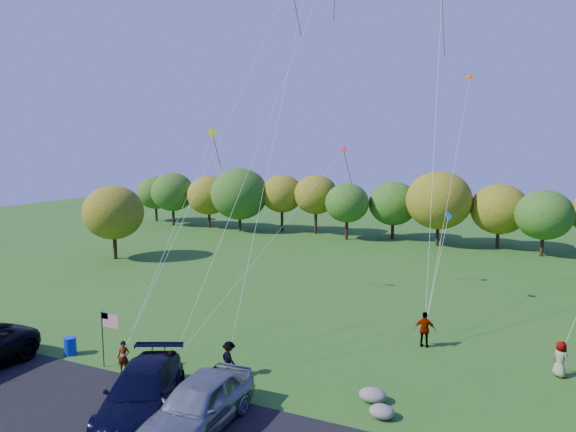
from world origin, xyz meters
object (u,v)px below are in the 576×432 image
Objects in this scene: flyer_c at (229,359)px; flyer_e at (560,359)px; minivan_navy at (141,392)px; flyer_d at (425,330)px; flyer_a at (124,357)px; minivan_silver at (198,404)px; flyer_b at (172,368)px; trash_barrel at (70,346)px.

flyer_c is 15.32m from flyer_e.
flyer_d reaches higher than minivan_navy.
minivan_silver is at bearing -48.69° from flyer_a.
minivan_silver is 3.50× the size of flyer_c.
flyer_c is (-1.35, 4.45, -0.22)m from minivan_silver.
flyer_b is (-3.22, 2.66, -0.26)m from minivan_silver.
flyer_d is 6.40m from flyer_e.
minivan_navy is 4.67m from flyer_c.
flyer_b is 1.73× the size of trash_barrel.
flyer_e reaches higher than flyer_a.
flyer_d is at bearing 35.51° from flyer_e.
flyer_d is 2.12× the size of trash_barrel.
minivan_silver is 3.72× the size of flyer_a.
flyer_c is at bearing 8.30° from trash_barrel.
flyer_c reaches higher than trash_barrel.
flyer_a is 2.80m from flyer_b.
flyer_a is 5.00m from flyer_c.
flyer_c is at bearing -3.76° from flyer_a.
trash_barrel is (-4.01, 0.53, -0.32)m from flyer_a.
trash_barrel is (-16.34, -8.54, -0.50)m from flyer_d.
flyer_a is at bearing 116.58° from minivan_navy.
flyer_d is (9.54, 9.07, 0.18)m from flyer_b.
flyer_e reaches higher than flyer_c.
minivan_navy is at bearing 48.65° from flyer_d.
trash_barrel is at bearing 36.41° from flyer_c.
minivan_silver reaches higher than minivan_navy.
flyer_b reaches higher than flyer_a.
flyer_e is at bearing -127.79° from flyer_c.
flyer_c is at bearing 48.85° from minivan_navy.
trash_barrel is at bearing 147.62° from flyer_a.
flyer_d is at bearing 27.60° from trash_barrel.
flyer_e is at bearing 166.91° from flyer_d.
trash_barrel is (-8.67, -1.27, -0.37)m from flyer_c.
trash_barrel is (-10.02, 3.19, -0.59)m from minivan_silver.
minivan_navy reaches higher than flyer_c.
trash_barrel is (-6.81, 0.53, -0.33)m from flyer_b.
flyer_b is 0.92× the size of flyer_e.
flyer_b is at bearing -4.46° from trash_barrel.
minivan_navy reaches higher than flyer_b.
minivan_navy is at bearing -23.60° from trash_barrel.
flyer_a is at bearing 32.42° from flyer_d.
minivan_navy is at bearing 101.62° from flyer_c.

